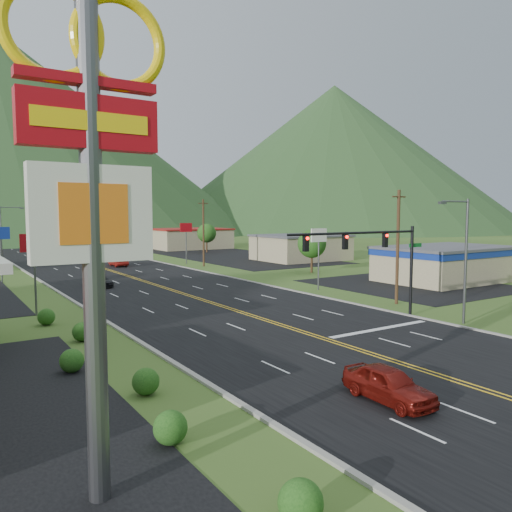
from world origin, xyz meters
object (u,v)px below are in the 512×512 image
car_red_near (388,385)px  car_dark_mid (99,281)px  pylon_sign (91,165)px  streetlight_west (3,232)px  car_red_far (118,261)px  streetlight_east (463,253)px  traffic_signal (375,250)px

car_red_near → car_dark_mid: (-0.96, 39.82, -0.13)m
pylon_sign → streetlight_west: pylon_sign is taller
streetlight_west → car_red_far: 17.06m
streetlight_east → streetlight_west: bearing=110.9°
traffic_signal → car_red_far: (-3.79, 47.91, -4.51)m
traffic_signal → streetlight_west: size_ratio=1.46×
car_red_near → streetlight_east: bearing=26.9°
car_red_far → streetlight_west: bearing=-28.1°
pylon_sign → traffic_signal: bearing=27.1°
streetlight_east → car_red_near: size_ratio=2.05×
traffic_signal → car_dark_mid: bearing=113.1°
streetlight_east → car_red_far: streetlight_east is taller
streetlight_west → car_dark_mid: streetlight_west is taller
car_dark_mid → car_red_far: car_red_far is taller
streetlight_west → car_red_far: (14.38, -8.09, -4.36)m
traffic_signal → streetlight_east: streetlight_east is taller
car_dark_mid → car_red_far: 21.24m
car_red_near → car_dark_mid: bearing=93.1°
traffic_signal → car_red_near: size_ratio=2.99×
traffic_signal → streetlight_west: bearing=108.0°
streetlight_west → car_dark_mid: bearing=-77.7°
streetlight_east → streetlight_west: 64.21m
traffic_signal → car_red_far: traffic_signal is taller
streetlight_west → car_red_far: streetlight_west is taller
pylon_sign → car_red_far: bearing=71.8°
traffic_signal → streetlight_west: streetlight_west is taller
streetlight_west → car_red_near: (6.99, -67.45, -4.43)m
car_dark_mid → car_red_near: bearing=-97.2°
car_red_far → car_dark_mid: bearing=68.2°
car_red_near → car_red_far: car_red_far is taller
traffic_signal → streetlight_east: size_ratio=1.46×
streetlight_east → traffic_signal: bearing=139.6°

